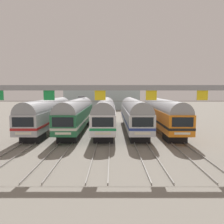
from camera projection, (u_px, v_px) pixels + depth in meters
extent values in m
plane|color=gray|center=(106.00, 131.00, 31.17)|extent=(160.00, 160.00, 0.00)
cube|color=gray|center=(69.00, 116.00, 48.10)|extent=(0.07, 70.00, 0.15)
cube|color=gray|center=(75.00, 116.00, 48.09)|extent=(0.07, 70.00, 0.15)
cube|color=gray|center=(87.00, 116.00, 48.09)|extent=(0.07, 70.00, 0.15)
cube|color=gray|center=(93.00, 116.00, 48.08)|extent=(0.07, 70.00, 0.15)
cube|color=gray|center=(105.00, 116.00, 48.07)|extent=(0.07, 70.00, 0.15)
cube|color=gray|center=(111.00, 116.00, 48.07)|extent=(0.07, 70.00, 0.15)
cube|color=gray|center=(123.00, 116.00, 48.06)|extent=(0.07, 70.00, 0.15)
cube|color=gray|center=(130.00, 116.00, 48.06)|extent=(0.07, 70.00, 0.15)
cube|color=gray|center=(142.00, 116.00, 48.05)|extent=(0.07, 70.00, 0.15)
cube|color=gray|center=(148.00, 116.00, 48.05)|extent=(0.07, 70.00, 0.15)
cube|color=#B2B5BA|center=(49.00, 116.00, 30.96)|extent=(2.85, 18.00, 2.35)
cube|color=#B21E1E|center=(49.00, 118.00, 31.00)|extent=(2.88, 18.02, 0.28)
cylinder|color=gray|center=(49.00, 108.00, 30.84)|extent=(2.74, 17.64, 2.74)
cube|color=black|center=(23.00, 122.00, 21.94)|extent=(2.28, 0.06, 1.03)
cube|color=silver|center=(24.00, 133.00, 22.07)|extent=(1.71, 0.05, 0.24)
cube|color=black|center=(34.00, 137.00, 24.87)|extent=(2.28, 2.60, 1.05)
cube|color=black|center=(60.00, 121.00, 37.41)|extent=(2.28, 2.60, 1.05)
cube|color=#236B42|center=(78.00, 116.00, 30.95)|extent=(2.85, 18.00, 2.35)
cube|color=silver|center=(78.00, 118.00, 30.99)|extent=(2.88, 18.02, 0.28)
cylinder|color=gray|center=(78.00, 108.00, 30.83)|extent=(2.74, 17.64, 2.74)
cube|color=black|center=(63.00, 122.00, 21.93)|extent=(2.28, 0.06, 1.03)
cube|color=silver|center=(64.00, 133.00, 22.06)|extent=(1.71, 0.05, 0.24)
cube|color=black|center=(69.00, 137.00, 24.86)|extent=(2.28, 2.60, 1.05)
cube|color=black|center=(84.00, 121.00, 37.39)|extent=(2.28, 2.60, 1.05)
cube|color=#4C4C51|center=(82.00, 97.00, 35.68)|extent=(1.10, 1.10, 0.20)
cube|color=white|center=(106.00, 116.00, 30.94)|extent=(2.85, 18.00, 2.35)
cube|color=#198C4C|center=(106.00, 118.00, 30.98)|extent=(2.88, 18.02, 0.28)
cylinder|color=gray|center=(106.00, 108.00, 30.82)|extent=(2.74, 17.64, 2.74)
cube|color=black|center=(103.00, 122.00, 21.92)|extent=(2.28, 0.06, 1.03)
cube|color=silver|center=(103.00, 133.00, 22.05)|extent=(1.71, 0.05, 0.24)
cube|color=black|center=(104.00, 137.00, 24.85)|extent=(2.28, 2.60, 1.05)
cube|color=black|center=(107.00, 121.00, 37.38)|extent=(2.28, 2.60, 1.05)
cube|color=silver|center=(134.00, 116.00, 30.93)|extent=(2.85, 18.00, 2.35)
cube|color=navy|center=(134.00, 118.00, 30.96)|extent=(2.88, 18.02, 0.28)
cylinder|color=gray|center=(134.00, 108.00, 30.81)|extent=(2.74, 17.64, 2.74)
cube|color=black|center=(143.00, 122.00, 21.91)|extent=(2.28, 0.06, 1.03)
cube|color=silver|center=(143.00, 134.00, 22.03)|extent=(1.71, 0.05, 0.24)
cube|color=black|center=(140.00, 137.00, 24.84)|extent=(2.28, 2.60, 1.05)
cube|color=black|center=(131.00, 121.00, 37.37)|extent=(2.28, 2.60, 1.05)
cube|color=orange|center=(163.00, 116.00, 30.92)|extent=(2.85, 18.00, 2.35)
cube|color=black|center=(163.00, 118.00, 30.95)|extent=(2.88, 18.02, 0.28)
cylinder|color=gray|center=(163.00, 108.00, 30.79)|extent=(2.74, 17.64, 2.74)
cube|color=black|center=(183.00, 122.00, 21.90)|extent=(2.28, 0.06, 1.03)
cube|color=silver|center=(183.00, 134.00, 22.02)|extent=(1.71, 0.05, 0.24)
cube|color=black|center=(175.00, 137.00, 24.83)|extent=(2.28, 2.60, 1.05)
cube|color=black|center=(154.00, 121.00, 37.36)|extent=(2.28, 2.60, 1.05)
cube|color=gray|center=(101.00, 88.00, 17.10)|extent=(21.74, 0.32, 0.44)
cube|color=#198C3F|center=(50.00, 95.00, 17.17)|extent=(0.90, 0.08, 0.80)
cube|color=yellow|center=(101.00, 95.00, 17.16)|extent=(0.90, 0.08, 0.80)
cube|color=yellow|center=(152.00, 95.00, 17.15)|extent=(0.90, 0.08, 0.80)
cube|color=yellow|center=(203.00, 95.00, 17.14)|extent=(0.90, 0.08, 0.80)
cylinder|color=#3F382D|center=(101.00, 101.00, 17.21)|extent=(21.74, 0.03, 0.03)
cube|color=#9EB2B7|center=(103.00, 99.00, 69.23)|extent=(23.77, 10.00, 6.45)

